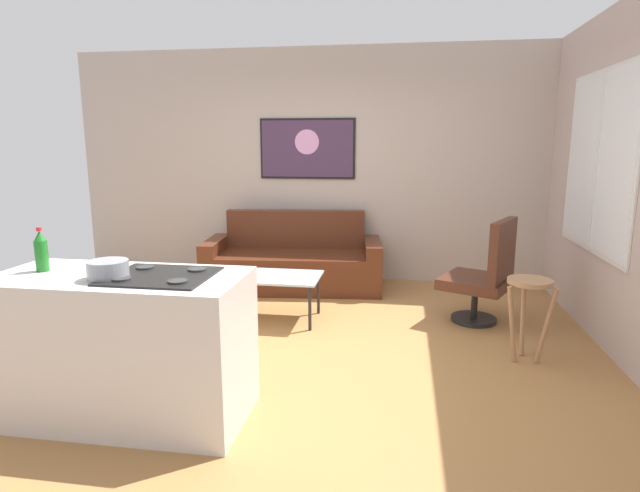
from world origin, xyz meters
name	(u,v)px	position (x,y,z in m)	size (l,w,h in m)	color
ground	(284,351)	(0.00, 0.00, -0.02)	(6.40, 6.40, 0.04)	#A87541
back_wall	(327,166)	(0.00, 2.42, 1.40)	(6.40, 0.05, 2.80)	#BCABA0
right_wall	(631,180)	(2.62, 0.30, 1.40)	(0.05, 6.40, 2.80)	#BDA8A1
couch	(294,263)	(-0.32, 1.87, 0.28)	(2.10, 1.05, 0.88)	#502515
coffee_table	(267,279)	(-0.33, 0.71, 0.40)	(1.02, 0.58, 0.44)	silver
armchair	(485,275)	(1.71, 0.92, 0.47)	(0.79, 0.80, 1.00)	black
bar_stool	(529,297)	(1.91, 0.09, 0.52)	(0.38, 0.38, 0.66)	#AA7B53
kitchen_counter	(124,346)	(-0.74, -1.17, 0.45)	(1.51, 0.70, 0.93)	silver
soda_bottle	(41,252)	(-1.24, -1.15, 1.03)	(0.08, 0.08, 0.27)	#1D6F21
mixing_bowl	(108,270)	(-0.74, -1.26, 0.96)	(0.23, 0.23, 0.11)	gray
wall_painting	(307,149)	(-0.24, 2.38, 1.61)	(1.17, 0.03, 0.73)	black
window	(598,162)	(2.59, 0.90, 1.51)	(0.03, 1.61, 1.57)	silver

